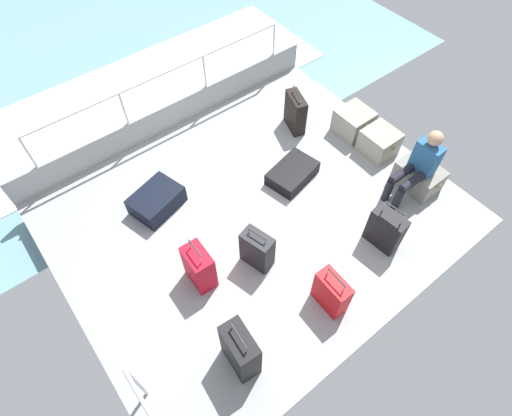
# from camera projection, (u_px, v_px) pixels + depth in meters

# --- Properties ---
(ground_plane) EXTENTS (4.40, 5.20, 0.06)m
(ground_plane) POSITION_uv_depth(u_px,v_px,m) (255.00, 213.00, 5.80)
(ground_plane) COLOR #939699
(gunwale_port) EXTENTS (0.06, 5.20, 0.45)m
(gunwale_port) POSITION_uv_depth(u_px,v_px,m) (171.00, 115.00, 6.59)
(gunwale_port) COLOR #939699
(gunwale_port) RESTS_ON ground_plane
(railing_port) EXTENTS (0.04, 4.20, 1.02)m
(railing_port) POSITION_uv_depth(u_px,v_px,m) (165.00, 86.00, 6.13)
(railing_port) COLOR silver
(railing_port) RESTS_ON ground_plane
(sea_wake) EXTENTS (12.00, 12.00, 0.01)m
(sea_wake) POSITION_uv_depth(u_px,v_px,m) (136.00, 97.00, 7.70)
(sea_wake) COLOR #6B99A8
(sea_wake) RESTS_ON ground_plane
(cargo_crate_0) EXTENTS (0.53, 0.50, 0.40)m
(cargo_crate_0) POSITION_uv_depth(u_px,v_px,m) (353.00, 122.00, 6.53)
(cargo_crate_0) COLOR #9E9989
(cargo_crate_0) RESTS_ON ground_plane
(cargo_crate_1) EXTENTS (0.52, 0.47, 0.38)m
(cargo_crate_1) POSITION_uv_depth(u_px,v_px,m) (379.00, 142.00, 6.29)
(cargo_crate_1) COLOR #9E9989
(cargo_crate_1) RESTS_ON ground_plane
(cargo_crate_2) EXTENTS (0.65, 0.44, 0.36)m
(cargo_crate_2) POSITION_uv_depth(u_px,v_px,m) (418.00, 176.00, 5.92)
(cargo_crate_2) COLOR gray
(cargo_crate_2) RESTS_ON ground_plane
(passenger_seated) EXTENTS (0.34, 0.66, 1.06)m
(passenger_seated) POSITION_uv_depth(u_px,v_px,m) (419.00, 165.00, 5.55)
(passenger_seated) COLOR #26598C
(passenger_seated) RESTS_ON ground_plane
(suitcase_0) EXTENTS (0.49, 0.32, 0.71)m
(suitcase_0) POSITION_uv_depth(u_px,v_px,m) (295.00, 112.00, 6.50)
(suitcase_0) COLOR black
(suitcase_0) RESTS_ON ground_plane
(suitcase_1) EXTENTS (0.66, 0.79, 0.28)m
(suitcase_1) POSITION_uv_depth(u_px,v_px,m) (157.00, 201.00, 5.71)
(suitcase_1) COLOR black
(suitcase_1) RESTS_ON ground_plane
(suitcase_2) EXTENTS (0.40, 0.26, 0.77)m
(suitcase_2) POSITION_uv_depth(u_px,v_px,m) (199.00, 267.00, 4.94)
(suitcase_2) COLOR #B70C1E
(suitcase_2) RESTS_ON ground_plane
(suitcase_3) EXTENTS (0.47, 0.28, 0.82)m
(suitcase_3) POSITION_uv_depth(u_px,v_px,m) (240.00, 351.00, 4.32)
(suitcase_3) COLOR black
(suitcase_3) RESTS_ON ground_plane
(suitcase_4) EXTENTS (0.46, 0.26, 0.77)m
(suitcase_4) POSITION_uv_depth(u_px,v_px,m) (385.00, 230.00, 5.26)
(suitcase_4) COLOR black
(suitcase_4) RESTS_ON ground_plane
(suitcase_5) EXTENTS (0.44, 0.32, 0.65)m
(suitcase_5) POSITION_uv_depth(u_px,v_px,m) (257.00, 250.00, 5.10)
(suitcase_5) COLOR black
(suitcase_5) RESTS_ON ground_plane
(suitcase_6) EXTENTS (0.43, 0.22, 0.67)m
(suitcase_6) POSITION_uv_depth(u_px,v_px,m) (331.00, 293.00, 4.78)
(suitcase_6) COLOR red
(suitcase_6) RESTS_ON ground_plane
(suitcase_7) EXTENTS (0.62, 0.80, 0.21)m
(suitcase_7) POSITION_uv_depth(u_px,v_px,m) (292.00, 173.00, 6.05)
(suitcase_7) COLOR black
(suitcase_7) RESTS_ON ground_plane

